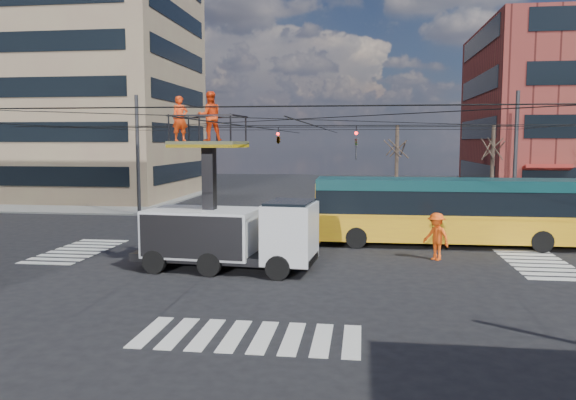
# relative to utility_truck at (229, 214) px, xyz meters

# --- Properties ---
(ground) EXTENTS (120.00, 120.00, 0.00)m
(ground) POSITION_rel_utility_truck_xyz_m (2.25, 2.73, -2.17)
(ground) COLOR black
(ground) RESTS_ON ground
(sidewalk_nw) EXTENTS (18.00, 18.00, 0.12)m
(sidewalk_nw) POSITION_rel_utility_truck_xyz_m (-18.75, 23.73, -2.11)
(sidewalk_nw) COLOR slate
(sidewalk_nw) RESTS_ON ground
(crosswalks) EXTENTS (22.40, 22.40, 0.02)m
(crosswalks) POSITION_rel_utility_truck_xyz_m (2.25, 2.73, -2.16)
(crosswalks) COLOR silver
(crosswalks) RESTS_ON ground
(building_tower) EXTENTS (18.06, 16.06, 30.00)m
(building_tower) POSITION_rel_utility_truck_xyz_m (-19.73, 26.70, 12.83)
(building_tower) COLOR #896C57
(building_tower) RESTS_ON ground
(overhead_network) EXTENTS (24.24, 24.24, 8.00)m
(overhead_network) POSITION_rel_utility_truck_xyz_m (2.18, 3.13, 2.12)
(overhead_network) COLOR #2D2D30
(overhead_network) RESTS_ON ground
(tree_a) EXTENTS (2.00, 2.00, 6.00)m
(tree_a) POSITION_rel_utility_truck_xyz_m (7.25, 16.23, 2.46)
(tree_a) COLOR #382B21
(tree_a) RESTS_ON ground
(tree_b) EXTENTS (2.00, 2.00, 6.00)m
(tree_b) POSITION_rel_utility_truck_xyz_m (13.25, 16.23, 2.46)
(tree_b) COLOR #382B21
(tree_b) RESTS_ON ground
(utility_truck) EXTENTS (7.17, 3.12, 6.90)m
(utility_truck) POSITION_rel_utility_truck_xyz_m (0.00, 0.00, 0.00)
(utility_truck) COLOR black
(utility_truck) RESTS_ON ground
(city_bus) EXTENTS (12.82, 2.77, 3.20)m
(city_bus) POSITION_rel_utility_truck_xyz_m (9.25, 6.34, -0.44)
(city_bus) COLOR yellow
(city_bus) RESTS_ON ground
(traffic_cone) EXTENTS (0.36, 0.36, 0.73)m
(traffic_cone) POSITION_rel_utility_truck_xyz_m (-3.68, 1.33, -1.80)
(traffic_cone) COLOR #FD600A
(traffic_cone) RESTS_ON ground
(worker_ground) EXTENTS (0.78, 1.18, 1.87)m
(worker_ground) POSITION_rel_utility_truck_xyz_m (-3.90, 1.14, -1.23)
(worker_ground) COLOR orange
(worker_ground) RESTS_ON ground
(flagger) EXTENTS (1.42, 1.45, 2.00)m
(flagger) POSITION_rel_utility_truck_xyz_m (8.17, 2.93, -1.17)
(flagger) COLOR #FF4F10
(flagger) RESTS_ON ground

